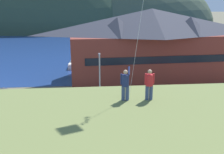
# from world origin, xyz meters

# --- Properties ---
(ground_plane) EXTENTS (600.00, 600.00, 0.00)m
(ground_plane) POSITION_xyz_m (0.00, 0.00, 0.00)
(ground_plane) COLOR #66604C
(parking_lot_pad) EXTENTS (40.00, 20.00, 0.10)m
(parking_lot_pad) POSITION_xyz_m (0.00, 5.00, 0.05)
(parking_lot_pad) COLOR slate
(parking_lot_pad) RESTS_ON ground
(bay_water) EXTENTS (360.00, 84.00, 0.03)m
(bay_water) POSITION_xyz_m (0.00, 60.00, 0.01)
(bay_water) COLOR navy
(bay_water) RESTS_ON ground
(far_hill_east_peak) EXTENTS (88.99, 63.30, 72.14)m
(far_hill_east_peak) POSITION_xyz_m (-25.13, 111.32, 0.00)
(far_hill_east_peak) COLOR #334733
(far_hill_east_peak) RESTS_ON ground
(far_hill_center_saddle) EXTENTS (120.32, 60.92, 60.32)m
(far_hill_center_saddle) POSITION_xyz_m (1.74, 119.38, 0.00)
(far_hill_center_saddle) COLOR #42513D
(far_hill_center_saddle) RESTS_ON ground
(harbor_lodge) EXTENTS (27.57, 11.13, 11.21)m
(harbor_lodge) POSITION_xyz_m (6.22, 21.29, 5.94)
(harbor_lodge) COLOR brown
(harbor_lodge) RESTS_ON ground
(storage_shed_near_lot) EXTENTS (6.26, 4.83, 4.82)m
(storage_shed_near_lot) POSITION_xyz_m (-11.55, 3.08, 2.50)
(storage_shed_near_lot) COLOR #338475
(storage_shed_near_lot) RESTS_ON ground
(wharf_dock) EXTENTS (3.20, 10.67, 0.70)m
(wharf_dock) POSITION_xyz_m (-2.42, 32.10, 0.35)
(wharf_dock) COLOR #70604C
(wharf_dock) RESTS_ON ground
(moored_boat_wharfside) EXTENTS (3.19, 8.40, 2.16)m
(moored_boat_wharfside) POSITION_xyz_m (-6.11, 31.54, 0.72)
(moored_boat_wharfside) COLOR silver
(moored_boat_wharfside) RESTS_ON ground
(moored_boat_outer_mooring) EXTENTS (2.60, 6.49, 2.16)m
(moored_boat_outer_mooring) POSITION_xyz_m (0.91, 28.94, 0.72)
(moored_boat_outer_mooring) COLOR #23564C
(moored_boat_outer_mooring) RESTS_ON ground
(moored_boat_inner_slip) EXTENTS (2.23, 6.49, 2.16)m
(moored_boat_inner_slip) POSITION_xyz_m (-5.78, 33.87, 0.72)
(moored_boat_inner_slip) COLOR #A8A399
(moored_boat_inner_slip) RESTS_ON ground
(parked_car_front_row_end) EXTENTS (4.36, 2.38, 1.82)m
(parked_car_front_row_end) POSITION_xyz_m (1.36, 7.10, 1.06)
(parked_car_front_row_end) COLOR black
(parked_car_front_row_end) RESTS_ON parking_lot_pad
(parked_car_mid_row_near) EXTENTS (4.31, 2.28, 1.82)m
(parked_car_mid_row_near) POSITION_xyz_m (10.29, 7.10, 1.06)
(parked_car_mid_row_near) COLOR red
(parked_car_mid_row_near) RESTS_ON parking_lot_pad
(parked_car_front_row_red) EXTENTS (4.33, 2.31, 1.82)m
(parked_car_front_row_red) POSITION_xyz_m (-1.66, -0.66, 1.06)
(parked_car_front_row_red) COLOR #9EA3A8
(parked_car_front_row_red) RESTS_ON parking_lot_pad
(parked_car_mid_row_far) EXTENTS (4.26, 2.17, 1.82)m
(parked_car_mid_row_far) POSITION_xyz_m (6.41, 1.30, 1.06)
(parked_car_mid_row_far) COLOR silver
(parked_car_mid_row_far) RESTS_ON parking_lot_pad
(parked_car_front_row_silver) EXTENTS (4.21, 2.08, 1.82)m
(parked_car_front_row_silver) POSITION_xyz_m (-4.39, 6.91, 1.06)
(parked_car_front_row_silver) COLOR #236633
(parked_car_front_row_silver) RESTS_ON parking_lot_pad
(parking_light_pole) EXTENTS (0.24, 0.78, 6.17)m
(parking_light_pole) POSITION_xyz_m (-2.54, 10.56, 3.71)
(parking_light_pole) COLOR #ADADB2
(parking_light_pole) RESTS_ON parking_lot_pad
(person_kite_flyer) EXTENTS (0.58, 0.63, 1.86)m
(person_kite_flyer) POSITION_xyz_m (-1.85, -6.67, 7.93)
(person_kite_flyer) COLOR #384770
(person_kite_flyer) RESTS_ON grassy_hill_foreground
(person_companion) EXTENTS (0.55, 0.40, 1.74)m
(person_companion) POSITION_xyz_m (-0.52, -6.72, 7.91)
(person_companion) COLOR #384770
(person_companion) RESTS_ON grassy_hill_foreground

